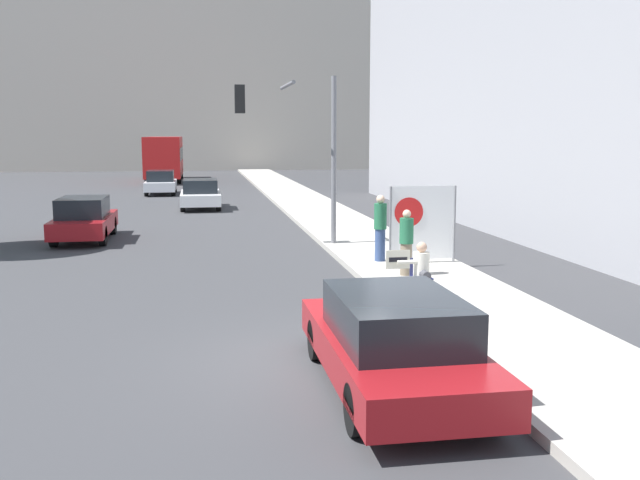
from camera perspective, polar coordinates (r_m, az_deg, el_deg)
name	(u,v)px	position (r m, az deg, el deg)	size (l,w,h in m)	color
ground_plane	(325,363)	(11.36, 0.41, -9.81)	(160.00, 160.00, 0.00)	#38383A
sidewalk_curb	(347,229)	(26.41, 2.15, 0.87)	(3.10, 90.00, 0.16)	#A8A399
building_backdrop_right	(590,43)	(30.86, 20.82, 14.51)	(10.00, 32.00, 14.22)	#99999E
seated_protester	(421,269)	(14.95, 8.11, -2.30)	(0.99, 0.77, 1.19)	#474C56
jogger_on_sidewalk	(406,242)	(17.41, 6.92, -0.17)	(0.34, 0.34, 1.60)	#756651
pedestrian_behind	(380,227)	(19.29, 4.84, 1.02)	(0.34, 0.34, 1.79)	#334775
protest_banner	(422,223)	(19.09, 8.17, 1.38)	(1.83, 0.06, 2.06)	slate
traffic_light_pole	(297,131)	(22.07, -1.84, 8.75)	(3.12, 2.89, 5.17)	slate
parked_car_curbside	(394,341)	(10.07, 5.91, -8.07)	(1.88, 4.74, 1.39)	maroon
car_on_road_nearest	(84,219)	(25.32, -18.36, 1.60)	(1.74, 4.36, 1.47)	maroon
car_on_road_midblock	(200,194)	(34.90, -9.55, 3.65)	(1.86, 4.29, 1.43)	white
car_on_road_distant	(161,182)	(43.75, -12.62, 4.52)	(1.76, 4.10, 1.44)	silver
city_bus_on_road	(164,156)	(56.15, -12.34, 6.59)	(2.59, 10.25, 3.38)	red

